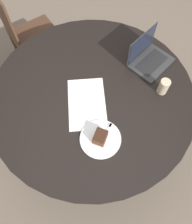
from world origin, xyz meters
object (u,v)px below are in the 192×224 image
coffee_glass (164,87)px  laptop (149,58)px  plate (100,139)px  chair (27,35)px

coffee_glass → laptop: 0.26m
plate → laptop: (0.64, -0.27, 0.03)m
plate → chair: bearing=38.9°
chair → laptop: bearing=29.5°
plate → laptop: bearing=-23.0°
plate → laptop: laptop is taller
chair → laptop: size_ratio=2.66×
chair → coffee_glass: size_ratio=8.62×
chair → laptop: chair is taller
coffee_glass → laptop: (0.24, 0.10, -0.02)m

